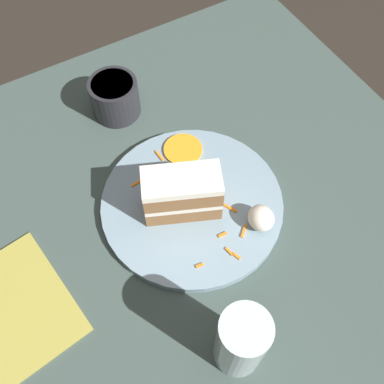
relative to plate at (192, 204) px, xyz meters
The scene contains 10 objects.
ground_plane 0.05m from the plate, 60.77° to the right, with size 6.00×6.00×0.00m, color black.
dining_table 0.05m from the plate, 60.77° to the right, with size 0.91×0.97×0.02m, color #384742.
plate is the anchor object (origin of this frame).
cake_slice 0.05m from the plate, 86.25° to the right, with size 0.10×0.13×0.09m.
cream_dollop 0.12m from the plate, 39.19° to the left, with size 0.05×0.04×0.04m, color silver.
orange_garnish 0.11m from the plate, 158.86° to the left, with size 0.07×0.07×0.00m, color orange.
carrot_shreds_scatter 0.03m from the plate, ahead, with size 0.25×0.13×0.00m.
drinking_glass 0.25m from the plate, 15.12° to the right, with size 0.07×0.07×0.14m.
coffee_mug 0.26m from the plate, behind, with size 0.09×0.09×0.07m.
menu_card 0.33m from the plate, 85.26° to the right, with size 0.17×0.20×0.00m, color #9E933D.
Camera 1 is at (0.30, -0.14, 0.68)m, focal length 42.00 mm.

